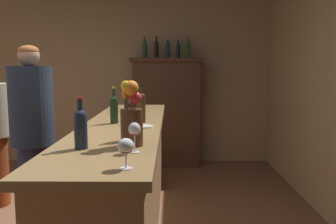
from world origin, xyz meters
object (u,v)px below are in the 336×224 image
wine_glass_mid (126,147)px  display_cabinet (167,110)px  display_bottle_right (188,48)px  wine_bottle_chardonnay (132,118)px  wine_bottle_pinot (127,97)px  wine_bottle_syrah (142,106)px  display_bottle_midright (178,50)px  wine_bottle_malbec (137,105)px  wine_glass_front (135,131)px  display_bottle_midleft (156,48)px  wine_bottle_rose (81,126)px  wine_bottle_riesling (114,108)px  display_bottle_center (168,49)px  display_bottle_left (145,49)px  flower_arrangement (132,116)px  cheese_plate (144,126)px  bar_counter (123,184)px  patron_redhead (33,136)px

wine_glass_mid → display_cabinet: bearing=87.7°
wine_glass_mid → display_bottle_right: 3.80m
wine_bottle_chardonnay → wine_bottle_pinot: size_ratio=0.95×
wine_bottle_syrah → display_bottle_midright: bearing=81.5°
wine_bottle_malbec → wine_glass_front: 1.26m
wine_glass_mid → wine_bottle_malbec: bearing=93.4°
wine_glass_front → display_bottle_midleft: 3.45m
display_bottle_midleft → wine_bottle_rose: bearing=-95.4°
display_cabinet → wine_glass_front: 3.41m
wine_bottle_riesling → display_bottle_center: 2.49m
display_bottle_left → wine_glass_front: bearing=-86.9°
display_bottle_left → display_bottle_midleft: bearing=-0.0°
wine_bottle_riesling → wine_glass_front: bearing=-75.0°
wine_bottle_riesling → display_bottle_midleft: display_bottle_midleft is taller
wine_bottle_pinot → flower_arrangement: bearing=-82.2°
flower_arrangement → display_bottle_left: size_ratio=1.26×
wine_bottle_rose → display_bottle_center: bearing=81.8°
display_bottle_midright → wine_bottle_syrah: bearing=-98.5°
flower_arrangement → cheese_plate: bearing=88.0°
wine_glass_mid → display_bottle_left: (-0.18, 3.72, 0.63)m
wine_glass_mid → wine_bottle_syrah: bearing=91.4°
display_cabinet → display_bottle_midleft: bearing=180.0°
wine_bottle_malbec → wine_bottle_chardonnay: (0.05, -0.92, 0.02)m
bar_counter → wine_bottle_chardonnay: bearing=-76.7°
display_bottle_right → patron_redhead: bearing=-121.1°
wine_bottle_pinot → display_bottle_center: 1.72m
wine_bottle_rose → display_bottle_left: (0.14, 3.31, 0.60)m
wine_bottle_pinot → wine_bottle_malbec: bearing=-74.4°
wine_bottle_riesling → patron_redhead: bearing=179.3°
wine_glass_mid → wine_bottle_chardonnay: bearing=93.8°
display_bottle_midleft → display_bottle_center: (0.17, -0.00, -0.01)m
cheese_plate → flower_arrangement: bearing=-92.0°
flower_arrangement → display_bottle_left: bearing=92.7°
display_bottle_left → display_bottle_midright: (0.49, -0.00, -0.02)m
wine_bottle_pinot → wine_bottle_rose: bearing=-91.9°
wine_glass_front → display_bottle_midright: bearing=84.8°
flower_arrangement → display_bottle_center: bearing=86.6°
display_bottle_left → wine_bottle_pinot: bearing=-92.8°
wine_bottle_pinot → wine_glass_mid: (0.25, -2.15, -0.04)m
display_bottle_center → display_bottle_midright: 0.15m
display_cabinet → wine_bottle_syrah: 2.36m
wine_bottle_rose → display_bottle_midleft: bearing=84.6°
display_cabinet → cheese_plate: size_ratio=10.95×
wine_bottle_syrah → wine_bottle_rose: bearing=-106.0°
display_bottle_midleft → display_bottle_midright: 0.32m
bar_counter → wine_glass_front: size_ratio=17.40×
wine_bottle_chardonnay → display_bottle_midleft: size_ratio=0.96×
display_bottle_right → cheese_plate: bearing=-100.2°
flower_arrangement → patron_redhead: 1.31m
bar_counter → display_bottle_midleft: bearing=85.5°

